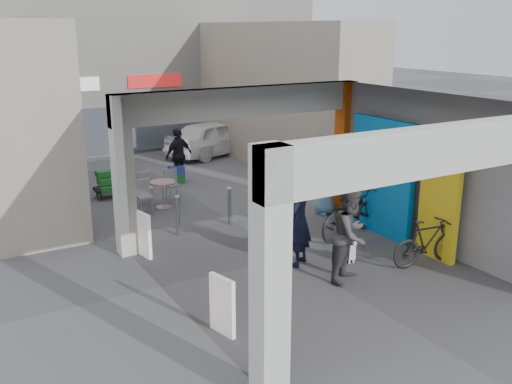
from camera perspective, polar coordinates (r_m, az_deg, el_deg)
ground at (r=12.55m, az=3.48°, el=-6.48°), size 90.00×90.00×0.00m
arcade_canopy at (r=11.53m, az=8.17°, el=3.34°), size 6.40×6.45×6.40m
far_building at (r=24.49m, az=-15.30°, el=13.66°), size 18.00×4.08×8.00m
plaza_bldg_left at (r=17.38m, az=-23.60°, el=7.14°), size 2.00×9.00×5.00m
plaza_bldg_right at (r=20.46m, az=2.48°, el=9.62°), size 2.00×9.00×5.00m
bollard_left at (r=13.76m, az=-7.81°, el=-2.40°), size 0.09×0.09×0.97m
bollard_center at (r=14.41m, az=-2.67°, el=-1.44°), size 0.09×0.09×0.95m
bollard_right at (r=15.15m, az=3.09°, el=-0.64°), size 0.09×0.09×0.91m
advert_board_near at (r=9.41m, az=-3.36°, el=-11.22°), size 0.21×0.55×1.00m
advert_board_far at (r=12.63m, az=-11.21°, el=-4.16°), size 0.19×0.55×1.00m
cafe_set at (r=16.20m, az=-10.00°, el=-0.25°), size 1.48×1.20×0.90m
produce_stand at (r=17.33m, az=-13.90°, el=0.58°), size 1.19×0.64×0.78m
crate_stack at (r=18.45m, az=-7.96°, el=1.74°), size 0.46×0.36×0.56m
border_collie at (r=12.37m, az=9.22°, el=-5.79°), size 0.23×0.45×0.62m
man_with_dog at (r=11.84m, az=4.35°, el=-2.84°), size 0.86×0.80×1.96m
man_back_turned at (r=11.26m, az=9.45°, el=-4.21°), size 1.15×1.06×1.90m
man_elderly at (r=15.23m, az=7.04°, el=0.69°), size 0.81×0.55×1.59m
man_crates at (r=18.47m, az=-7.73°, el=3.68°), size 1.11×0.73×1.76m
bicycle_front at (r=13.77m, az=9.27°, el=-2.15°), size 2.21×1.29×1.10m
bicycle_rear at (r=12.46m, az=16.76°, el=-4.85°), size 1.73×0.69×1.01m
white_van at (r=22.33m, az=-4.32°, el=5.45°), size 4.36×2.80×1.38m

